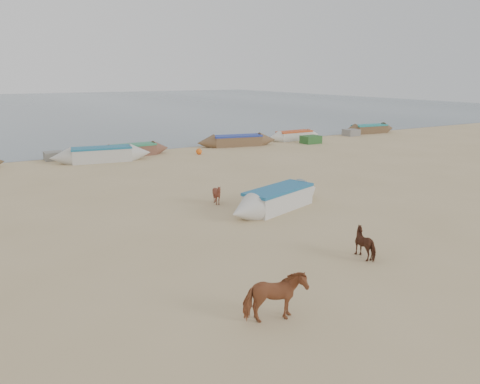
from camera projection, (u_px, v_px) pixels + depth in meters
name	position (u px, v px, depth m)	size (l,w,h in m)	color
ground	(299.00, 245.00, 16.02)	(140.00, 140.00, 0.00)	tan
sea	(23.00, 106.00, 84.61)	(160.00, 160.00, 0.00)	slate
cow_adult	(275.00, 297.00, 10.94)	(0.67, 1.47, 1.24)	#975431
calf_front	(217.00, 194.00, 20.90)	(0.75, 0.84, 0.92)	brown
calf_right	(367.00, 243.00, 14.87)	(0.93, 0.80, 0.94)	#512A1A
near_canoe	(279.00, 198.00, 20.21)	(5.96, 1.26, 0.93)	silver
waterline_canoes	(124.00, 151.00, 32.87)	(56.19, 4.28, 0.99)	brown
beach_clutter	(185.00, 149.00, 34.69)	(44.68, 3.97, 0.64)	#2B613C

